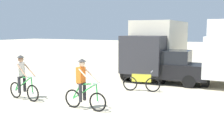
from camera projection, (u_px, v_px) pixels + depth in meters
ground_plane at (64, 126)px, 7.86m from camera, size 120.00×120.00×0.00m
box_truck_cream_rv at (158, 45)px, 16.81m from camera, size 2.63×6.84×3.35m
sedan_parked at (167, 67)px, 14.18m from camera, size 4.32×2.07×1.76m
cyclist_orange_shirt at (22, 79)px, 10.78m from camera, size 1.73×0.52×1.82m
cyclist_cowboy_hat at (83, 86)px, 9.43m from camera, size 1.73×0.52×1.82m
bicycle_spare at (141, 83)px, 12.32m from camera, size 1.70×0.57×0.97m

